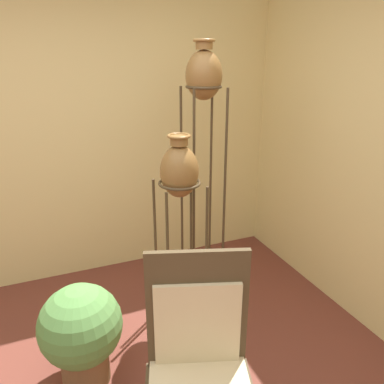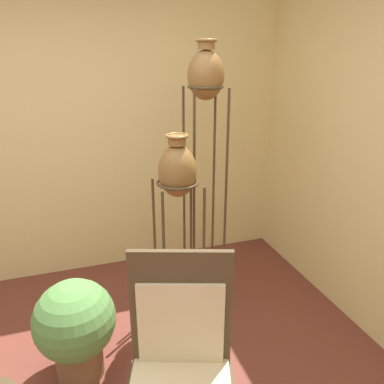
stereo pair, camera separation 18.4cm
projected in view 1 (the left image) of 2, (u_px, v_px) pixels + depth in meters
wall_back at (65, 133)px, 3.21m from camera, size 7.89×0.06×2.70m
vase_stand_tall at (204, 87)px, 2.72m from camera, size 0.28×0.28×2.09m
vase_stand_medium at (179, 176)px, 2.54m from camera, size 0.31×0.31×1.49m
chair at (199, 362)px, 1.75m from camera, size 0.64×0.62×1.15m
potted_plant at (81, 331)px, 2.30m from camera, size 0.51×0.51×0.68m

